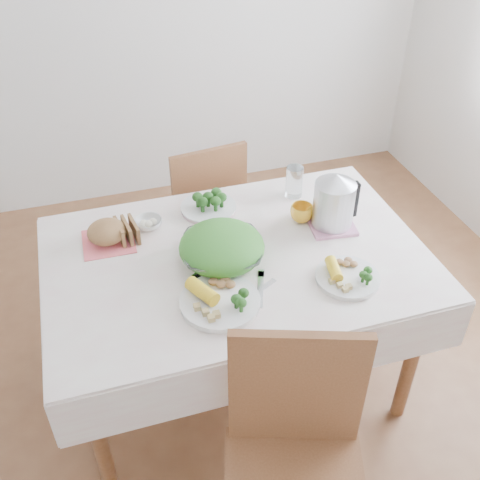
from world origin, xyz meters
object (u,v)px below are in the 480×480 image
object	(u,v)px
yellow_mug	(302,213)
dining_table	(237,324)
electric_kettle	(334,202)
salad_bowl	(222,252)
dinner_plate_left	(220,302)
chair_far	(198,207)
dinner_plate_right	(347,278)

from	to	relation	value
yellow_mug	dining_table	bearing A→B (deg)	-156.32
yellow_mug	electric_kettle	world-z (taller)	electric_kettle
salad_bowl	electric_kettle	world-z (taller)	electric_kettle
dinner_plate_left	yellow_mug	xyz separation A→B (m)	(0.47, 0.40, 0.03)
salad_bowl	yellow_mug	distance (m)	0.43
chair_far	salad_bowl	distance (m)	0.89
yellow_mug	salad_bowl	bearing A→B (deg)	-158.57
dining_table	dinner_plate_right	world-z (taller)	dinner_plate_right
dinner_plate_left	electric_kettle	distance (m)	0.67
electric_kettle	dining_table	bearing A→B (deg)	-147.41
dining_table	salad_bowl	xyz separation A→B (m)	(-0.06, -0.01, 0.43)
dining_table	chair_far	distance (m)	0.81
dinner_plate_right	yellow_mug	xyz separation A→B (m)	(-0.02, 0.41, 0.03)
dining_table	chair_far	size ratio (longest dim) A/B	1.55
chair_far	dinner_plate_left	distance (m)	1.11
salad_bowl	dinner_plate_right	size ratio (longest dim) A/B	1.28
chair_far	dinner_plate_left	size ratio (longest dim) A/B	3.09
chair_far	yellow_mug	world-z (taller)	chair_far
chair_far	dinner_plate_left	world-z (taller)	chair_far
dining_table	salad_bowl	distance (m)	0.43
salad_bowl	dinner_plate_right	xyz separation A→B (m)	(0.42, -0.25, -0.03)
dining_table	dinner_plate_right	distance (m)	0.59
dinner_plate_right	electric_kettle	distance (m)	0.36
salad_bowl	yellow_mug	xyz separation A→B (m)	(0.40, 0.16, -0.00)
dining_table	dinner_plate_right	xyz separation A→B (m)	(0.36, -0.26, 0.40)
dinner_plate_right	dining_table	bearing A→B (deg)	143.62
salad_bowl	electric_kettle	size ratio (longest dim) A/B	1.32
electric_kettle	salad_bowl	bearing A→B (deg)	-147.53
dining_table	electric_kettle	size ratio (longest dim) A/B	5.89
salad_bowl	yellow_mug	bearing A→B (deg)	21.43
dinner_plate_left	dinner_plate_right	xyz separation A→B (m)	(0.49, -0.01, 0.00)
yellow_mug	electric_kettle	distance (m)	0.15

